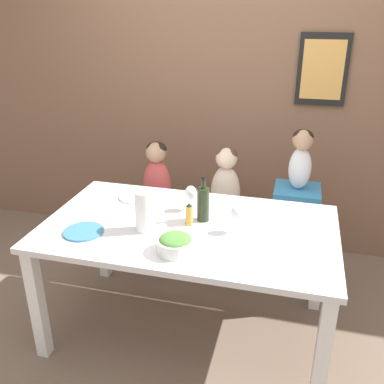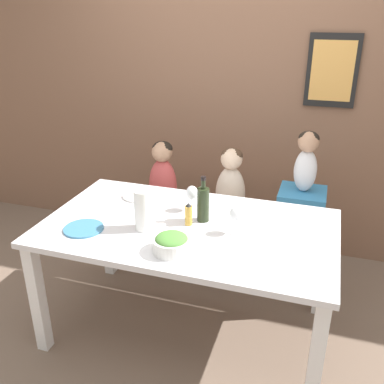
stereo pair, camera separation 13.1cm
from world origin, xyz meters
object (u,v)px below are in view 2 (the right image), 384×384
object	(u,v)px
person_child_left	(163,176)
person_baby_right	(307,157)
wine_glass_far	(192,193)
dinner_plate_back_left	(140,196)
chair_right_highchair	(300,215)
wine_bottle	(203,203)
salad_bowl_large	(172,243)
wine_glass_near	(236,215)
dinner_plate_front_left	(84,228)
paper_towel_roll	(144,210)
person_child_center	(231,184)
chair_far_center	(229,229)
chair_far_left	(164,219)

from	to	relation	value
person_child_left	person_baby_right	bearing A→B (deg)	0.03
person_baby_right	person_child_left	bearing A→B (deg)	-179.97
wine_glass_far	dinner_plate_back_left	bearing A→B (deg)	167.38
chair_right_highchair	dinner_plate_back_left	world-z (taller)	dinner_plate_back_left
wine_bottle	dinner_plate_back_left	xyz separation A→B (m)	(-0.50, 0.20, -0.11)
wine_bottle	salad_bowl_large	bearing A→B (deg)	-98.21
wine_glass_near	dinner_plate_front_left	bearing A→B (deg)	-165.07
chair_right_highchair	person_child_left	distance (m)	1.05
person_child_left	salad_bowl_large	world-z (taller)	person_child_left
paper_towel_roll	dinner_plate_back_left	world-z (taller)	paper_towel_roll
person_child_center	dinner_plate_back_left	xyz separation A→B (m)	(-0.52, -0.44, 0.02)
paper_towel_roll	dinner_plate_back_left	distance (m)	0.47
chair_far_center	salad_bowl_large	distance (m)	1.12
person_baby_right	wine_bottle	size ratio (longest dim) A/B	1.51
chair_far_left	chair_right_highchair	world-z (taller)	chair_right_highchair
person_child_left	wine_bottle	bearing A→B (deg)	-51.61
chair_right_highchair	wine_glass_far	bearing A→B (deg)	-140.32
chair_far_center	wine_glass_far	size ratio (longest dim) A/B	2.75
person_child_center	wine_glass_far	world-z (taller)	person_child_center
person_child_center	salad_bowl_large	size ratio (longest dim) A/B	2.83
chair_far_center	person_child_center	distance (m)	0.37
chair_far_center	wine_glass_near	distance (m)	0.91
chair_far_left	paper_towel_roll	distance (m)	1.01
paper_towel_roll	salad_bowl_large	xyz separation A→B (m)	(0.23, -0.18, -0.07)
wine_bottle	chair_right_highchair	bearing A→B (deg)	50.36
person_child_center	wine_bottle	bearing A→B (deg)	-91.76
person_child_left	dinner_plate_front_left	world-z (taller)	person_child_left
chair_right_highchair	dinner_plate_front_left	xyz separation A→B (m)	(-1.15, -0.96, 0.19)
person_child_left	wine_glass_far	world-z (taller)	person_child_left
chair_far_center	chair_right_highchair	xyz separation A→B (m)	(0.51, 0.00, 0.20)
salad_bowl_large	wine_glass_near	bearing A→B (deg)	46.64
person_baby_right	dinner_plate_back_left	world-z (taller)	person_baby_right
person_child_left	wine_glass_near	xyz separation A→B (m)	(0.73, -0.74, 0.13)
wine_glass_near	dinner_plate_back_left	size ratio (longest dim) A/B	0.71
chair_far_left	dinner_plate_front_left	size ratio (longest dim) A/B	1.97
chair_far_center	person_child_center	xyz separation A→B (m)	(-0.00, 0.00, 0.37)
chair_far_left	person_child_left	bearing A→B (deg)	90.00
dinner_plate_front_left	salad_bowl_large	bearing A→B (deg)	-6.74
paper_towel_roll	wine_glass_near	distance (m)	0.52
chair_far_center	dinner_plate_front_left	xyz separation A→B (m)	(-0.63, -0.96, 0.39)
chair_far_center	chair_far_left	bearing A→B (deg)	180.00
wine_bottle	person_baby_right	bearing A→B (deg)	50.42
person_child_left	wine_glass_far	xyz separation A→B (m)	(0.40, -0.53, 0.13)
chair_far_center	person_child_left	bearing A→B (deg)	179.89
chair_far_center	dinner_plate_back_left	world-z (taller)	dinner_plate_back_left
chair_right_highchair	wine_bottle	world-z (taller)	wine_bottle
wine_bottle	paper_towel_roll	distance (m)	0.35
chair_far_center	dinner_plate_back_left	size ratio (longest dim) A/B	1.97
chair_far_left	person_child_center	world-z (taller)	person_child_center
chair_far_center	person_baby_right	xyz separation A→B (m)	(0.51, 0.00, 0.63)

